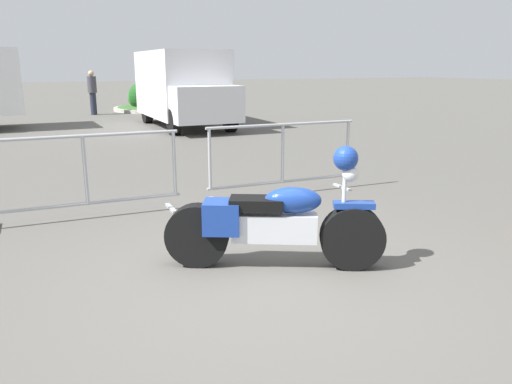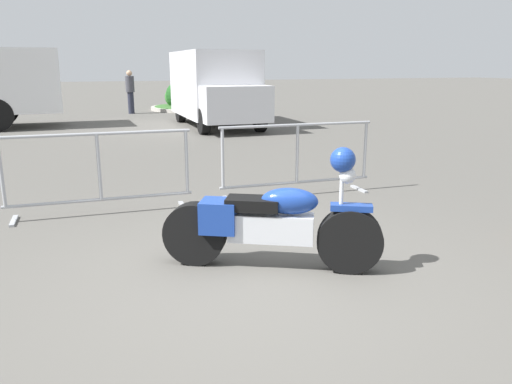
% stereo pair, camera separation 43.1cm
% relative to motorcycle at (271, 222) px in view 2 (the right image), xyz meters
% --- Properties ---
extents(ground_plane, '(120.00, 120.00, 0.00)m').
position_rel_motorcycle_xyz_m(ground_plane, '(-0.30, -0.35, -0.45)').
color(ground_plane, '#54514C').
extents(motorcycle, '(1.91, 1.14, 1.18)m').
position_rel_motorcycle_xyz_m(motorcycle, '(0.00, 0.00, 0.00)').
color(motorcycle, black).
rests_on(motorcycle, ground).
extents(crowd_barrier_near, '(2.35, 0.52, 1.07)m').
position_rel_motorcycle_xyz_m(crowd_barrier_near, '(-1.39, 2.39, 0.11)').
color(crowd_barrier_near, '#9EA0A5').
rests_on(crowd_barrier_near, ground).
extents(crowd_barrier_far, '(2.35, 0.52, 1.07)m').
position_rel_motorcycle_xyz_m(crowd_barrier_far, '(1.39, 2.39, 0.11)').
color(crowd_barrier_far, '#9EA0A5').
rests_on(crowd_barrier_far, ground).
extents(delivery_van, '(2.08, 5.04, 2.31)m').
position_rel_motorcycle_xyz_m(delivery_van, '(2.71, 11.31, 0.79)').
color(delivery_van, silver).
rests_on(delivery_van, ground).
extents(pedestrian, '(0.48, 0.48, 1.69)m').
position_rel_motorcycle_xyz_m(pedestrian, '(0.70, 16.51, 0.47)').
color(pedestrian, '#262838').
rests_on(pedestrian, ground).
extents(planter_island, '(3.90, 3.90, 1.19)m').
position_rel_motorcycle_xyz_m(planter_island, '(3.26, 17.72, -0.13)').
color(planter_island, '#ADA89E').
rests_on(planter_island, ground).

